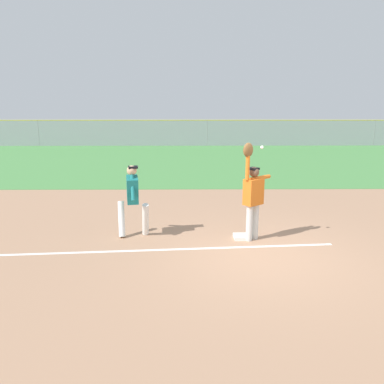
# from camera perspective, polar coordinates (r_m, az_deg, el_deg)

# --- Properties ---
(ground_plane) EXTENTS (72.71, 72.71, 0.00)m
(ground_plane) POSITION_cam_1_polar(r_m,az_deg,el_deg) (8.14, 10.58, -9.42)
(ground_plane) COLOR tan
(outfield_grass) EXTENTS (54.25, 16.76, 0.01)m
(outfield_grass) POSITION_cam_1_polar(r_m,az_deg,el_deg) (22.58, 3.35, 4.92)
(outfield_grass) COLOR #4C8C47
(outfield_grass) RESTS_ON ground_plane
(chalk_foul_line) EXTENTS (11.97, 1.05, 0.01)m
(chalk_foul_line) POSITION_cam_1_polar(r_m,az_deg,el_deg) (8.59, -19.32, -8.71)
(chalk_foul_line) COLOR white
(chalk_foul_line) RESTS_ON ground_plane
(first_base) EXTENTS (0.39, 0.39, 0.08)m
(first_base) POSITION_cam_1_polar(r_m,az_deg,el_deg) (9.07, 7.53, -6.71)
(first_base) COLOR white
(first_base) RESTS_ON ground_plane
(fielder) EXTENTS (0.77, 0.64, 2.28)m
(fielder) POSITION_cam_1_polar(r_m,az_deg,el_deg) (8.71, 9.17, -0.17)
(fielder) COLOR silver
(fielder) RESTS_ON ground_plane
(runner) EXTENTS (0.80, 0.84, 1.72)m
(runner) POSITION_cam_1_polar(r_m,az_deg,el_deg) (8.98, -8.95, -0.59)
(runner) COLOR white
(runner) RESTS_ON ground_plane
(baseball) EXTENTS (0.07, 0.07, 0.07)m
(baseball) POSITION_cam_1_polar(r_m,az_deg,el_deg) (8.46, 10.53, 6.66)
(baseball) COLOR white
(outfield_fence) EXTENTS (54.33, 0.08, 2.07)m
(outfield_fence) POSITION_cam_1_polar(r_m,az_deg,el_deg) (30.80, 2.30, 8.92)
(outfield_fence) COLOR #93999E
(outfield_fence) RESTS_ON ground_plane
(parked_car_red) EXTENTS (4.55, 2.42, 1.25)m
(parked_car_red) POSITION_cam_1_polar(r_m,az_deg,el_deg) (35.12, -13.90, 8.43)
(parked_car_red) COLOR #B21E1E
(parked_car_red) RESTS_ON ground_plane
(parked_car_blue) EXTENTS (4.42, 2.16, 1.25)m
(parked_car_blue) POSITION_cam_1_polar(r_m,az_deg,el_deg) (33.44, -4.30, 8.57)
(parked_car_blue) COLOR #23389E
(parked_car_blue) RESTS_ON ground_plane
(parked_car_tan) EXTENTS (4.46, 2.23, 1.25)m
(parked_car_tan) POSITION_cam_1_polar(r_m,az_deg,el_deg) (33.48, 4.20, 8.57)
(parked_car_tan) COLOR tan
(parked_car_tan) RESTS_ON ground_plane
(parked_car_white) EXTENTS (4.59, 2.51, 1.25)m
(parked_car_white) POSITION_cam_1_polar(r_m,az_deg,el_deg) (34.59, 13.51, 8.39)
(parked_car_white) COLOR white
(parked_car_white) RESTS_ON ground_plane
(parked_car_black) EXTENTS (4.58, 2.48, 1.25)m
(parked_car_black) POSITION_cam_1_polar(r_m,az_deg,el_deg) (36.17, 21.40, 8.05)
(parked_car_black) COLOR black
(parked_car_black) RESTS_ON ground_plane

